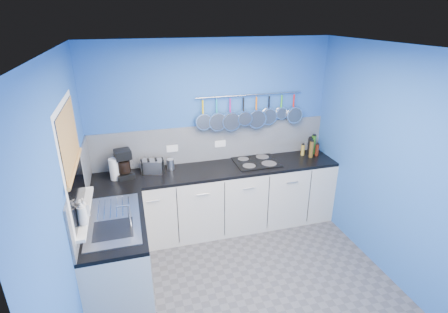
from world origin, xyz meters
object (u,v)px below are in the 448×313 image
soap_bottle_b (84,207)px  toaster (153,166)px  coffee_maker (124,164)px  canister (170,164)px  paper_towel (114,169)px  soap_bottle_a (82,212)px  hob (256,162)px

soap_bottle_b → toaster: 1.31m
coffee_maker → toaster: (0.34, 0.05, -0.09)m
soap_bottle_b → canister: soap_bottle_b is taller
paper_towel → coffee_maker: size_ratio=0.76×
soap_bottle_a → soap_bottle_b: size_ratio=1.39×
toaster → hob: 1.38m
soap_bottle_b → toaster: size_ratio=0.66×
paper_towel → canister: paper_towel is taller
paper_towel → soap_bottle_a: bearing=-101.8°
toaster → coffee_maker: bearing=-154.2°
soap_bottle_a → hob: 2.41m
soap_bottle_b → hob: soap_bottle_b is taller
soap_bottle_a → hob: soap_bottle_a is taller
toaster → paper_towel: bearing=-152.8°
soap_bottle_a → coffee_maker: soap_bottle_a is taller
paper_towel → hob: 1.83m
hob → soap_bottle_b: bearing=-153.1°
paper_towel → hob: bearing=0.9°
hob → paper_towel: bearing=-179.1°
paper_towel → coffee_maker: bearing=13.0°
paper_towel → toaster: size_ratio=1.02×
coffee_maker → toaster: coffee_maker is taller
toaster → canister: bearing=27.5°
soap_bottle_a → coffee_maker: (0.36, 1.20, -0.09)m
coffee_maker → paper_towel: bearing=-178.2°
soap_bottle_a → paper_towel: soap_bottle_a is taller
canister → hob: bearing=-3.9°
soap_bottle_b → coffee_maker: 1.11m
paper_towel → hob: paper_towel is taller
hob → soap_bottle_a: bearing=-149.9°
soap_bottle_a → toaster: bearing=60.7°
hob → coffee_maker: bearing=-179.9°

